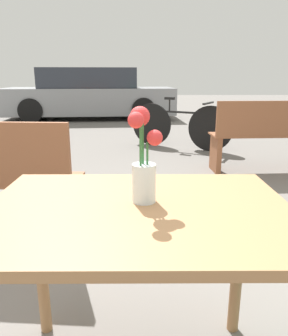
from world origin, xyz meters
name	(u,v)px	position (x,y,z in m)	size (l,w,h in m)	color
table_front	(138,237)	(0.00, 0.00, 0.61)	(0.97, 0.70, 0.72)	#9E7047
flower_vase	(144,166)	(0.02, 0.05, 0.84)	(0.11, 0.12, 0.30)	silver
bench_middle	(286,133)	(1.71, 2.86, 0.47)	(1.76, 0.45, 0.85)	brown
bicycle	(180,125)	(0.61, 4.24, 0.36)	(1.51, 0.84, 0.80)	black
parked_car	(90,95)	(-1.42, 8.15, 0.63)	(4.63, 2.09, 1.33)	gray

